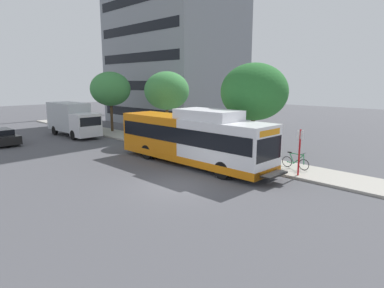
# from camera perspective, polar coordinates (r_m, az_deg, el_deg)

# --- Properties ---
(ground_plane) EXTENTS (120.00, 120.00, 0.00)m
(ground_plane) POSITION_cam_1_polar(r_m,az_deg,el_deg) (23.55, -15.99, -2.76)
(ground_plane) COLOR #4C4C51
(sidewalk_curb) EXTENTS (3.00, 56.00, 0.14)m
(sidewalk_curb) POSITION_cam_1_polar(r_m,az_deg,el_deg) (26.07, -0.25, -0.89)
(sidewalk_curb) COLOR #A8A399
(sidewalk_curb) RESTS_ON ground
(transit_bus) EXTENTS (2.58, 12.25, 3.65)m
(transit_bus) POSITION_cam_1_polar(r_m,az_deg,el_deg) (21.26, -0.00, 0.93)
(transit_bus) COLOR white
(transit_bus) RESTS_ON ground
(bus_stop_sign_pole) EXTENTS (0.10, 0.36, 2.60)m
(bus_stop_sign_pole) POSITION_cam_1_polar(r_m,az_deg,el_deg) (19.26, 18.04, -0.80)
(bus_stop_sign_pole) COLOR red
(bus_stop_sign_pole) RESTS_ON sidewalk_curb
(bicycle_parked) EXTENTS (0.52, 1.76, 1.02)m
(bicycle_parked) POSITION_cam_1_polar(r_m,az_deg,el_deg) (20.92, 17.40, -2.92)
(bicycle_parked) COLOR black
(bicycle_parked) RESTS_ON sidewalk_curb
(street_tree_near_stop) EXTENTS (4.51, 4.51, 6.42)m
(street_tree_near_stop) POSITION_cam_1_polar(r_m,az_deg,el_deg) (22.80, 10.67, 8.82)
(street_tree_near_stop) COLOR #4C3823
(street_tree_near_stop) RESTS_ON sidewalk_curb
(street_tree_mid_block) EXTENTS (3.92, 3.92, 6.06)m
(street_tree_mid_block) POSITION_cam_1_polar(r_m,az_deg,el_deg) (29.33, -4.37, 9.13)
(street_tree_mid_block) COLOR #4C3823
(street_tree_mid_block) RESTS_ON sidewalk_curb
(street_tree_far_block) EXTENTS (4.13, 4.13, 6.19)m
(street_tree_far_block) POSITION_cam_1_polar(r_m,az_deg,el_deg) (35.82, -13.88, 9.20)
(street_tree_far_block) COLOR #4C3823
(street_tree_far_block) RESTS_ON sidewalk_curb
(parked_car_far_lane) EXTENTS (1.80, 4.50, 1.33)m
(parked_car_far_lane) POSITION_cam_1_polar(r_m,az_deg,el_deg) (32.66, -29.95, 1.09)
(parked_car_far_lane) COLOR black
(parked_car_far_lane) RESTS_ON ground
(box_truck_background) EXTENTS (2.32, 7.01, 3.25)m
(box_truck_background) POSITION_cam_1_polar(r_m,az_deg,el_deg) (34.57, -19.91, 4.15)
(box_truck_background) COLOR silver
(box_truck_background) RESTS_ON ground
(lattice_comm_tower) EXTENTS (1.10, 1.10, 29.85)m
(lattice_comm_tower) POSITION_cam_1_polar(r_m,az_deg,el_deg) (58.85, -9.64, 15.11)
(lattice_comm_tower) COLOR #B7B7BC
(lattice_comm_tower) RESTS_ON ground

